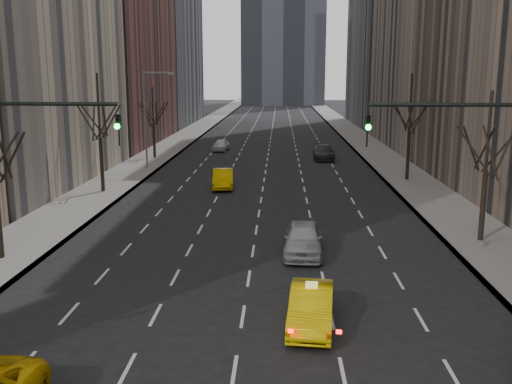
# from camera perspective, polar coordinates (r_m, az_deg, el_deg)

# --- Properties ---
(sidewalk_left) EXTENTS (4.50, 320.00, 0.15)m
(sidewalk_left) POSITION_cam_1_polar(r_m,az_deg,el_deg) (79.27, -7.48, 5.25)
(sidewalk_left) COLOR slate
(sidewalk_left) RESTS_ON ground
(sidewalk_right) EXTENTS (4.50, 320.00, 0.15)m
(sidewalk_right) POSITION_cam_1_polar(r_m,az_deg,el_deg) (78.86, 10.42, 5.12)
(sidewalk_right) COLOR slate
(sidewalk_right) RESTS_ON ground
(tree_lw_c) EXTENTS (3.36, 3.50, 8.74)m
(tree_lw_c) POSITION_cam_1_polar(r_m,az_deg,el_deg) (43.95, -15.29, 5.07)
(tree_lw_c) COLOR black
(tree_lw_c) RESTS_ON ground
(tree_lw_d) EXTENTS (3.36, 3.50, 7.36)m
(tree_lw_d) POSITION_cam_1_polar(r_m,az_deg,el_deg) (61.31, -10.20, 6.60)
(tree_lw_d) COLOR black
(tree_lw_d) RESTS_ON ground
(tree_rw_b) EXTENTS (3.36, 3.50, 7.82)m
(tree_rw_b) POSITION_cam_1_polar(r_m,az_deg,el_deg) (31.88, 21.97, 1.72)
(tree_rw_b) COLOR black
(tree_rw_b) RESTS_ON ground
(tree_rw_c) EXTENTS (3.36, 3.50, 8.74)m
(tree_rw_c) POSITION_cam_1_polar(r_m,az_deg,el_deg) (49.03, 15.07, 5.72)
(tree_rw_c) COLOR black
(tree_rw_c) RESTS_ON ground
(traffic_mast_right) EXTENTS (6.69, 0.39, 8.00)m
(traffic_mast_right) POSITION_cam_1_polar(r_m,az_deg,el_deg) (21.35, 23.80, 1.89)
(traffic_mast_right) COLOR black
(traffic_mast_right) RESTS_ON ground
(streetlight_far) EXTENTS (2.83, 0.22, 9.00)m
(streetlight_far) POSITION_cam_1_polar(r_m,az_deg,el_deg) (54.09, -10.68, 8.12)
(streetlight_far) COLOR slate
(streetlight_far) RESTS_ON ground
(taxi_sedan) EXTENTS (1.88, 4.40, 1.41)m
(taxi_sedan) POSITION_cam_1_polar(r_m,az_deg,el_deg) (20.62, 5.54, -11.34)
(taxi_sedan) COLOR #E5C104
(taxi_sedan) RESTS_ON ground
(silver_sedan_ahead) EXTENTS (2.13, 4.78, 1.60)m
(silver_sedan_ahead) POSITION_cam_1_polar(r_m,az_deg,el_deg) (28.36, 4.74, -4.66)
(silver_sedan_ahead) COLOR #979A9F
(silver_sedan_ahead) RESTS_ON ground
(far_taxi) EXTENTS (1.92, 4.56, 1.47)m
(far_taxi) POSITION_cam_1_polar(r_m,az_deg,el_deg) (44.93, -3.32, 1.34)
(far_taxi) COLOR #D9AE04
(far_taxi) RESTS_ON ground
(far_suv_grey) EXTENTS (2.22, 5.30, 1.53)m
(far_suv_grey) POSITION_cam_1_polar(r_m,az_deg,el_deg) (60.68, 6.78, 3.99)
(far_suv_grey) COLOR #2C2B30
(far_suv_grey) RESTS_ON ground
(far_car_white) EXTENTS (1.95, 4.11, 1.36)m
(far_car_white) POSITION_cam_1_polar(r_m,az_deg,el_deg) (67.09, -3.53, 4.70)
(far_car_white) COLOR silver
(far_car_white) RESTS_ON ground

